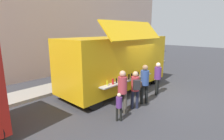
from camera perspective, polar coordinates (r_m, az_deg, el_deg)
ground_plane at (r=9.42m, az=13.47°, el=-7.71°), size 60.00×60.00×0.00m
curb_strip at (r=9.78m, az=-26.77°, el=-7.55°), size 28.00×1.60×0.15m
building_behind at (r=13.31m, az=-31.13°, el=15.64°), size 32.00×2.40×8.63m
food_truck_main at (r=9.57m, az=1.49°, el=2.74°), size 6.47×3.17×3.63m
trash_bin at (r=14.55m, az=5.50°, el=1.63°), size 0.60×0.60×0.89m
customer_front_ordering at (r=7.91m, az=10.37°, el=-3.51°), size 0.56×0.45×1.77m
customer_mid_with_backpack at (r=7.34m, az=7.52°, el=-5.24°), size 0.49×0.50×1.61m
customer_rear_waiting at (r=6.85m, az=3.37°, el=-5.96°), size 0.36×0.36×1.75m
customer_extra_browsing at (r=9.20m, az=14.48°, el=-1.78°), size 0.34×0.34×1.66m
child_near_queue at (r=6.44m, az=2.27°, el=-11.04°), size 0.22×0.22×1.07m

